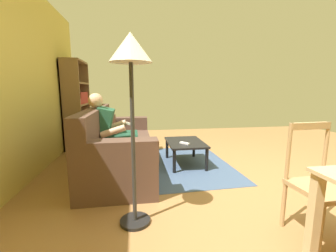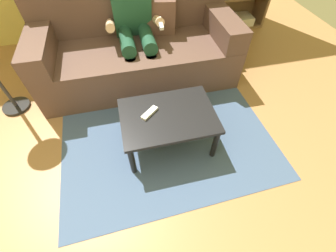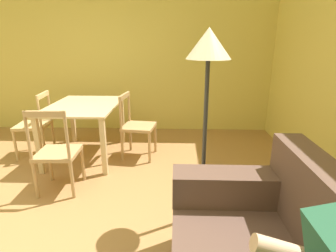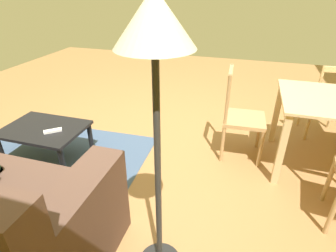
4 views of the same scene
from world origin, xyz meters
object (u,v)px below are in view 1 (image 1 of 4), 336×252
Objects in this scene: couch at (116,148)px; floor_lamp at (131,66)px; coffee_table at (185,145)px; tv_remote at (185,143)px; person_lounging at (113,131)px; bookshelf at (77,110)px; dining_chair_facing_couch at (320,185)px.

floor_lamp is (-1.42, -0.27, 1.07)m from couch.
tv_remote is at bearing 163.30° from coffee_table.
bookshelf is (1.62, 0.90, 0.18)m from person_lounging.
coffee_table is at bearing -84.84° from couch.
floor_lamp is (-1.37, 0.79, 1.03)m from tv_remote.
bookshelf is at bearing 53.30° from coffee_table.
dining_chair_facing_couch is at bearing -160.35° from coffee_table.
bookshelf is at bearing 21.56° from floor_lamp.
couch is at bearing 10.59° from floor_lamp.
tv_remote is 1.88m from floor_lamp.
dining_chair_facing_couch is 0.56× the size of floor_lamp.
person_lounging is 0.65× the size of bookshelf.
couch is 0.27m from person_lounging.
couch is at bearing 44.37° from dining_chair_facing_couch.
dining_chair_facing_couch is at bearing -141.66° from bookshelf.
bookshelf reaches higher than couch.
bookshelf is (1.61, 0.93, 0.45)m from couch.
person_lounging is 0.69× the size of floor_lamp.
floor_lamp is (0.40, 1.52, 0.97)m from dining_chair_facing_couch.
bookshelf is at bearing 38.34° from dining_chair_facing_couch.
couch is 2.70× the size of coffee_table.
person_lounging is 1.45× the size of coffee_table.
tv_remote is at bearing -129.96° from bookshelf.
person_lounging is 1.11m from tv_remote.
tv_remote is (-0.15, 0.04, 0.07)m from coffee_table.
coffee_table is 4.75× the size of tv_remote.
tv_remote is (-0.05, -1.09, -0.22)m from person_lounging.
tv_remote is at bearing -92.77° from couch.
dining_chair_facing_couch is (-1.92, -0.69, 0.12)m from coffee_table.
coffee_table is at bearing -146.81° from tv_remote.
person_lounging is (-0.00, 0.04, 0.27)m from couch.
bookshelf is 1.91× the size of dining_chair_facing_couch.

